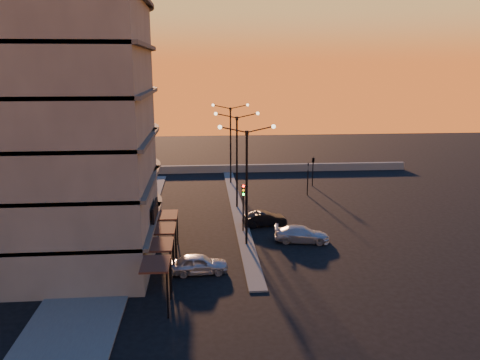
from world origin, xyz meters
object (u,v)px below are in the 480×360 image
streetlamp_mid (237,153)px  car_hatchback (199,264)px  car_wagon (302,234)px  traffic_light_main (243,200)px  car_sedan (265,219)px

streetlamp_mid → car_hatchback: (-3.70, -14.84, -4.92)m
streetlamp_mid → car_wagon: size_ratio=2.18×
streetlamp_mid → car_hatchback: bearing=-104.0°
traffic_light_main → car_hatchback: bearing=-115.6°
car_sedan → car_wagon: bearing=-157.2°
car_hatchback → car_sedan: (5.73, 9.33, -0.04)m
car_hatchback → traffic_light_main: bearing=-27.8°
car_hatchback → streetlamp_mid: bearing=-16.2°
streetlamp_mid → car_wagon: 11.72m
traffic_light_main → car_sedan: traffic_light_main is taller
car_hatchback → car_sedan: size_ratio=1.03×
traffic_light_main → car_wagon: bearing=-29.0°
car_hatchback → car_wagon: size_ratio=0.90×
car_wagon → streetlamp_mid: bearing=35.6°
car_hatchback → car_wagon: (8.20, 5.21, -0.04)m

